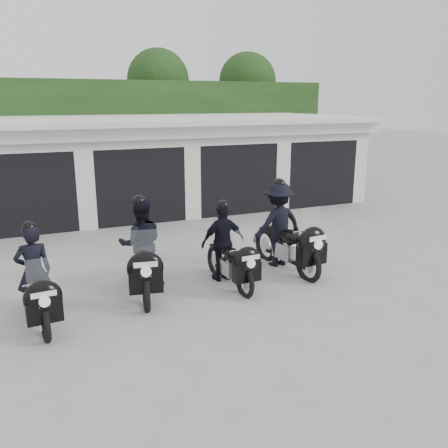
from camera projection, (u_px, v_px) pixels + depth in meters
name	position (u px, v px, depth m)	size (l,w,h in m)	color
ground	(213.00, 291.00, 9.03)	(80.00, 80.00, 0.00)	#9E9E98
garage_block	(122.00, 165.00, 15.83)	(16.40, 6.80, 2.96)	silver
background_vegetation	(106.00, 118.00, 19.95)	(20.00, 3.90, 5.80)	#163613
police_bike_a	(36.00, 283.00, 7.59)	(0.68, 1.95, 1.70)	black
police_bike_b	(142.00, 251.00, 8.83)	(1.00, 2.14, 1.88)	black
police_bike_c	(227.00, 248.00, 9.28)	(0.95, 1.95, 1.69)	black
police_bike_d	(283.00, 229.00, 10.11)	(1.25, 2.27, 1.98)	black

